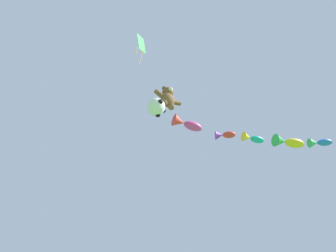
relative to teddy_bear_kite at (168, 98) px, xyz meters
The scene contains 8 objects.
teddy_bear_kite is the anchor object (origin of this frame).
soccer_ball_kite 1.99m from the teddy_bear_kite, 168.09° to the right, with size 1.09×1.08×1.00m.
fish_kite_magenta 2.70m from the teddy_bear_kite, 29.86° to the left, with size 2.27×1.09×0.85m.
fish_kite_crimson 5.16m from the teddy_bear_kite, ahead, with size 1.50×1.32×0.67m.
fish_kite_teal 7.00m from the teddy_bear_kite, ahead, with size 1.75×1.03×0.68m.
fish_kite_goldfin 9.67m from the teddy_bear_kite, ahead, with size 2.47×1.61×0.94m.
fish_kite_cobalt 12.56m from the teddy_bear_kite, 10.78° to the right, with size 1.78×1.53×0.72m.
diamond_kite 4.11m from the teddy_bear_kite, 162.43° to the right, with size 1.17×0.95×3.34m.
Camera 1 is at (-3.12, -3.02, 1.48)m, focal length 24.00 mm.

